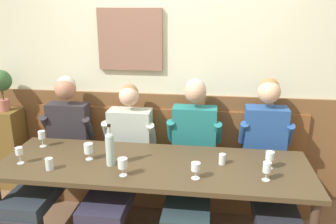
{
  "coord_description": "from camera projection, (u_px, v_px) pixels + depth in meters",
  "views": [
    {
      "loc": [
        0.46,
        -2.39,
        2.0
      ],
      "look_at": [
        0.08,
        0.45,
        1.09
      ],
      "focal_mm": 36.51,
      "sensor_mm": 36.0,
      "label": 1
    }
  ],
  "objects": [
    {
      "name": "wine_glass_right_end",
      "position": [
        270.0,
        157.0,
        2.73
      ],
      "size": [
        0.07,
        0.07,
        0.15
      ],
      "color": "silver",
      "rests_on": "dining_table"
    },
    {
      "name": "water_tumbler_center",
      "position": [
        49.0,
        164.0,
        2.73
      ],
      "size": [
        0.06,
        0.06,
        0.1
      ],
      "primitive_type": "cylinder",
      "color": "silver",
      "rests_on": "dining_table"
    },
    {
      "name": "water_tumbler_left",
      "position": [
        222.0,
        159.0,
        2.82
      ],
      "size": [
        0.06,
        0.06,
        0.09
      ],
      "primitive_type": "cylinder",
      "color": "silver",
      "rests_on": "dining_table"
    },
    {
      "name": "wine_glass_left_end",
      "position": [
        42.0,
        136.0,
        3.15
      ],
      "size": [
        0.06,
        0.06,
        0.15
      ],
      "color": "silver",
      "rests_on": "dining_table"
    },
    {
      "name": "corner_pedestal",
      "position": [
        11.0,
        149.0,
        3.82
      ],
      "size": [
        0.28,
        0.28,
        0.9
      ],
      "primitive_type": "cube",
      "color": "brown",
      "rests_on": "ground"
    },
    {
      "name": "person_center_right_seat",
      "position": [
        268.0,
        160.0,
        3.06
      ],
      "size": [
        0.5,
        1.24,
        1.34
      ],
      "color": "#2C2A3D",
      "rests_on": "ground"
    },
    {
      "name": "room_wall_back",
      "position": [
        168.0,
        64.0,
        3.52
      ],
      "size": [
        6.8,
        0.12,
        2.8
      ],
      "color": "beige",
      "rests_on": "ground"
    },
    {
      "name": "wood_wainscot_panel",
      "position": [
        167.0,
        143.0,
        3.73
      ],
      "size": [
        6.8,
        0.03,
        1.09
      ],
      "primitive_type": "cube",
      "color": "brown",
      "rests_on": "ground"
    },
    {
      "name": "wine_glass_center_front",
      "position": [
        196.0,
        167.0,
        2.58
      ],
      "size": [
        0.07,
        0.07,
        0.13
      ],
      "color": "silver",
      "rests_on": "dining_table"
    },
    {
      "name": "wine_glass_by_bottle",
      "position": [
        123.0,
        164.0,
        2.62
      ],
      "size": [
        0.08,
        0.08,
        0.14
      ],
      "color": "silver",
      "rests_on": "dining_table"
    },
    {
      "name": "wine_glass_mid_right",
      "position": [
        19.0,
        152.0,
        2.82
      ],
      "size": [
        0.06,
        0.06,
        0.14
      ],
      "color": "silver",
      "rests_on": "dining_table"
    },
    {
      "name": "person_right_seat",
      "position": [
        122.0,
        159.0,
        3.22
      ],
      "size": [
        0.54,
        1.24,
        1.24
      ],
      "color": "#372437",
      "rests_on": "ground"
    },
    {
      "name": "wall_bench",
      "position": [
        165.0,
        173.0,
        3.61
      ],
      "size": [
        2.89,
        0.42,
        0.94
      ],
      "color": "brown",
      "rests_on": "ground"
    },
    {
      "name": "person_center_left_seat",
      "position": [
        192.0,
        159.0,
        3.13
      ],
      "size": [
        0.54,
        1.24,
        1.31
      ],
      "color": "#2C3433",
      "rests_on": "ground"
    },
    {
      "name": "person_left_seat",
      "position": [
        56.0,
        152.0,
        3.29
      ],
      "size": [
        0.53,
        1.24,
        1.3
      ],
      "color": "#2E2A2F",
      "rests_on": "ground"
    },
    {
      "name": "wine_bottle_amber_mid",
      "position": [
        110.0,
        147.0,
        2.78
      ],
      "size": [
        0.07,
        0.07,
        0.36
      ],
      "color": "#ADC5BF",
      "rests_on": "dining_table"
    },
    {
      "name": "potted_plant",
      "position": [
        1.0,
        84.0,
        3.59
      ],
      "size": [
        0.23,
        0.23,
        0.44
      ],
      "color": "#AC6155",
      "rests_on": "corner_pedestal"
    },
    {
      "name": "dining_table",
      "position": [
        153.0,
        171.0,
        2.87
      ],
      "size": [
        2.59,
        0.82,
        0.73
      ],
      "color": "#463722",
      "rests_on": "ground"
    },
    {
      "name": "wine_glass_center_rear",
      "position": [
        89.0,
        149.0,
        2.89
      ],
      "size": [
        0.08,
        0.08,
        0.14
      ],
      "color": "silver",
      "rests_on": "dining_table"
    },
    {
      "name": "wine_glass_mid_left",
      "position": [
        267.0,
        168.0,
        2.55
      ],
      "size": [
        0.06,
        0.06,
        0.15
      ],
      "color": "silver",
      "rests_on": "dining_table"
    }
  ]
}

